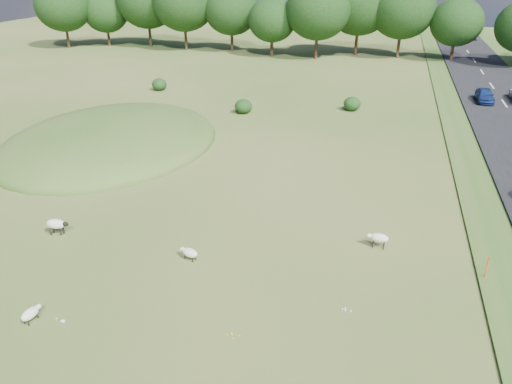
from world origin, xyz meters
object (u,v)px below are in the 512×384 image
Objects in this scene: sheep_0 at (56,224)px; car_3 at (450,38)px; marker_post at (487,268)px; sheep_1 at (379,238)px; car_4 at (485,95)px; sheep_2 at (31,313)px; sheep_3 at (189,253)px; car_0 at (471,35)px.

car_3 is (25.37, 75.30, 0.26)m from sheep_0.
marker_post is 73.98m from car_3.
sheep_1 is at bearing -97.11° from car_3.
car_3 is 41.34m from car_4.
sheep_1 is at bearing -46.28° from sheep_2.
sheep_3 is 38.73m from car_4.
sheep_0 is at bearing 35.09° from sheep_2.
car_4 reaches higher than sheep_2.
marker_post reaches higher than sheep_3.
car_3 reaches higher than marker_post.
sheep_0 is 0.28× the size of car_3.
sheep_1 is 78.25m from car_0.
sheep_3 is at bearing 26.07° from sheep_1.
car_0 is (12.82, 77.19, 0.45)m from sheep_1.
sheep_2 is 0.20× the size of car_0.
sheep_0 is (-21.17, -1.44, 0.02)m from marker_post.
sheep_3 is (4.43, 5.87, 0.02)m from sheep_2.
sheep_0 is at bearing 14.77° from sheep_1.
sheep_3 is at bearing -8.86° from sheep_0.
car_3 is at bearing 90.00° from car_4.
car_0 is at bearing 84.20° from marker_post.
sheep_0 is 16.63m from sheep_1.
car_0 is at bearing 52.30° from car_3.
sheep_0 reaches higher than sheep_3.
marker_post is 79.19m from car_0.
car_3 is 1.16× the size of car_4.
marker_post is 0.31× the size of car_4.
car_0 is at bearing 85.30° from car_4.
car_0 is 46.41m from car_4.
car_0 reaches higher than car_3.
car_0 reaches higher than marker_post.
sheep_1 is 0.21× the size of car_0.
sheep_2 is at bearing -118.83° from car_4.
marker_post is 5.07m from sheep_1.
car_3 is (22.18, 81.63, 0.52)m from sheep_2.
marker_post is at bearing -97.37° from car_4.
sheep_0 reaches higher than sheep_2.
sheep_1 is 32.23m from car_4.
marker_post is 0.23× the size of car_0.
marker_post is 1.08× the size of sheep_1.
marker_post reaches higher than sheep_0.
marker_post is at bearing -93.26° from car_3.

